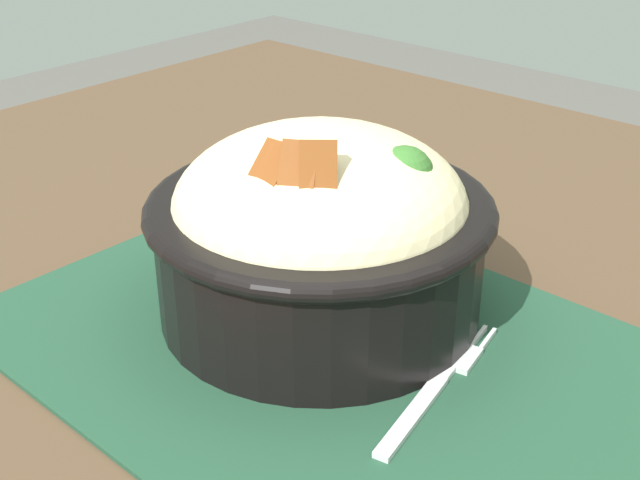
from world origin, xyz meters
TOP-DOWN VIEW (x-y plane):
  - table at (0.00, 0.00)m, footprint 1.06×1.00m
  - placemat at (0.04, -0.01)m, footprint 0.43×0.29m
  - bowl at (-0.01, 0.02)m, footprint 0.24×0.24m
  - fork at (0.09, 0.01)m, footprint 0.04×0.14m

SIDE VIEW (x-z plane):
  - table at x=0.00m, z-range 0.31..1.05m
  - placemat at x=0.04m, z-range 0.74..0.75m
  - fork at x=0.09m, z-range 0.75..0.75m
  - bowl at x=-0.01m, z-range 0.74..0.87m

